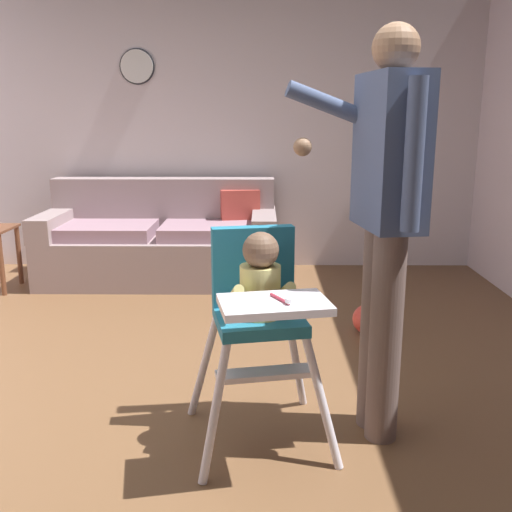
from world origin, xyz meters
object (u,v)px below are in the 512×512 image
(adult_standing, at_px, (386,215))
(toy_ball, at_px, (367,319))
(high_chair, at_px, (259,298))
(couch, at_px, (162,242))
(wall_clock, at_px, (137,66))

(adult_standing, height_order, toy_ball, adult_standing)
(high_chair, relative_size, adult_standing, 0.54)
(couch, xyz_separation_m, high_chair, (0.87, -2.61, 0.33))
(high_chair, bearing_deg, toy_ball, 140.06)
(adult_standing, xyz_separation_m, toy_ball, (0.18, 1.21, -0.90))
(couch, xyz_separation_m, toy_ball, (1.58, -1.32, -0.23))
(adult_standing, bearing_deg, high_chair, -0.34)
(adult_standing, distance_m, wall_clock, 3.53)
(couch, height_order, high_chair, high_chair)
(couch, height_order, toy_ball, couch)
(couch, relative_size, high_chair, 2.11)
(toy_ball, height_order, wall_clock, wall_clock)
(adult_standing, bearing_deg, wall_clock, -70.00)
(couch, relative_size, wall_clock, 6.40)
(adult_standing, bearing_deg, couch, -69.73)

